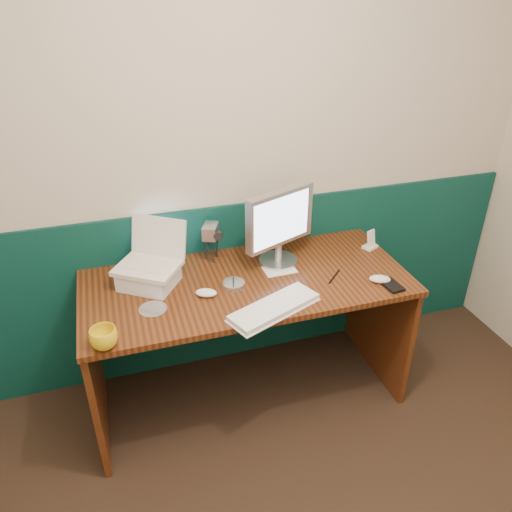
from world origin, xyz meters
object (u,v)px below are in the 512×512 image
object	(u,v)px
laptop	(145,248)
camcorder	(211,242)
desk	(248,340)
monitor	(279,228)
keyboard	(274,308)
mug	(104,338)

from	to	relation	value
laptop	camcorder	size ratio (longest dim) A/B	1.34
desk	monitor	world-z (taller)	monitor
monitor	camcorder	distance (m)	0.36
desk	keyboard	bearing A→B (deg)	-80.63
desk	monitor	bearing A→B (deg)	30.85
keyboard	desk	bearing A→B (deg)	76.71
desk	mug	bearing A→B (deg)	-155.74
desk	mug	xyz separation A→B (m)	(-0.69, -0.31, 0.42)
laptop	mug	distance (m)	0.50
monitor	keyboard	bearing A→B (deg)	-134.46
laptop	monitor	world-z (taller)	monitor
desk	keyboard	distance (m)	0.48
keyboard	camcorder	world-z (taller)	camcorder
keyboard	camcorder	size ratio (longest dim) A/B	2.02
laptop	mug	bearing A→B (deg)	-84.18
desk	laptop	distance (m)	0.75
laptop	monitor	size ratio (longest dim) A/B	0.71
monitor	camcorder	bearing A→B (deg)	135.24
camcorder	laptop	bearing A→B (deg)	-132.50
monitor	keyboard	distance (m)	0.47
laptop	camcorder	xyz separation A→B (m)	(0.34, 0.15, -0.10)
laptop	mug	world-z (taller)	laptop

